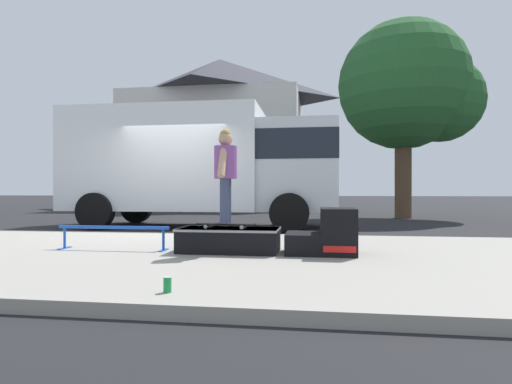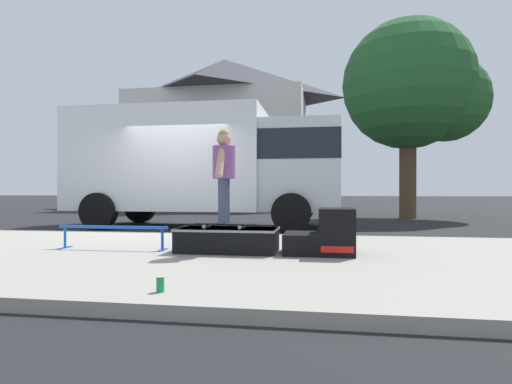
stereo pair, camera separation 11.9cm
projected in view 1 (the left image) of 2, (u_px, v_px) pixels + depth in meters
The scene contains 11 objects.
ground_plane at pixel (157, 236), 8.76m from camera, with size 140.00×140.00×0.00m, color black.
sidewalk_slab at pixel (76, 254), 5.79m from camera, with size 50.00×5.00×0.12m, color gray.
skate_box at pixel (229, 239), 5.63m from camera, with size 1.35×0.68×0.32m.
kicker_ramp at pixel (327, 235), 5.45m from camera, with size 0.91×0.67×0.60m.
grind_rail at pixel (113, 231), 5.85m from camera, with size 1.64×0.28×0.33m.
skateboard at pixel (226, 224), 5.59m from camera, with size 0.79×0.27×0.07m.
skater_kid at pixel (226, 168), 5.59m from camera, with size 0.31×0.65×1.26m.
soda_can at pixel (167, 285), 3.38m from camera, with size 0.07×0.07×0.13m.
box_truck at pixel (203, 162), 10.88m from camera, with size 6.91×2.63×3.05m.
street_tree_main at pixel (411, 89), 14.34m from camera, with size 4.86×4.42×6.82m.
house_behind at pixel (219, 132), 23.46m from camera, with size 9.54×8.23×8.40m.
Camera 1 is at (3.30, -8.38, 0.95)m, focal length 29.22 mm.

